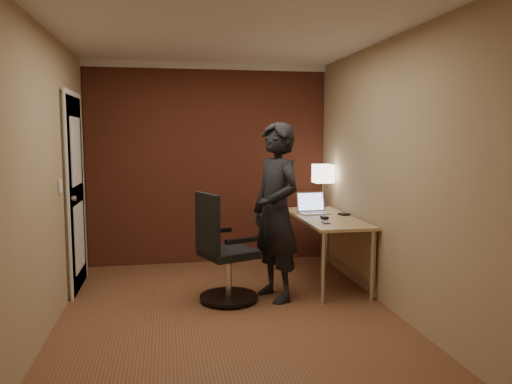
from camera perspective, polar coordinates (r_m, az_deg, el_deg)
room at (r=5.87m, az=-7.75°, el=4.04°), size 4.00×4.00×4.00m
desk at (r=5.56m, az=8.68°, el=-4.07°), size 0.60×1.50×0.73m
desk_lamp at (r=6.06m, az=7.67°, el=2.03°), size 0.22×0.22×0.54m
laptop at (r=5.73m, az=6.46°, el=-1.76°), size 0.35×0.28×0.23m
mouse at (r=5.35m, az=7.83°, el=-2.90°), size 0.06×0.10×0.03m
phone at (r=5.10m, az=7.97°, el=-3.49°), size 0.06×0.12×0.01m
wallet at (r=5.63m, az=10.03°, el=-2.51°), size 0.13×0.14×0.02m
office_chair at (r=4.84m, az=-3.86°, el=-7.25°), size 0.62×0.67×1.05m
person at (r=4.88m, az=2.30°, el=-2.29°), size 0.62×0.74×1.74m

